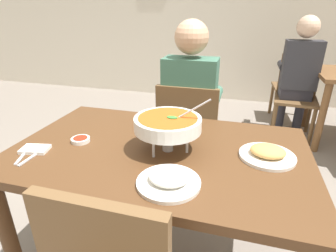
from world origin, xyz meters
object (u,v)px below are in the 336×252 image
at_px(chair_diner_main, 189,135).
at_px(appetizer_plate, 267,153).
at_px(curry_bowl, 168,124).
at_px(rice_plate, 169,180).
at_px(sauce_dish, 81,140).
at_px(diner_main, 191,103).
at_px(chair_bg_right, 300,82).
at_px(dining_table_main, 160,168).
at_px(chair_bg_left, 296,91).
at_px(patron_bg_left, 299,71).

distance_m(chair_diner_main, appetizer_plate, 0.86).
bearing_deg(curry_bowl, rice_plate, -73.63).
relative_size(curry_bowl, sauce_dish, 3.69).
bearing_deg(sauce_dish, diner_main, 63.49).
height_order(curry_bowl, rice_plate, curry_bowl).
distance_m(rice_plate, sauce_dish, 0.55).
relative_size(chair_diner_main, chair_bg_right, 1.00).
bearing_deg(dining_table_main, chair_bg_left, 66.66).
height_order(dining_table_main, chair_diner_main, chair_diner_main).
xyz_separation_m(dining_table_main, sauce_dish, (-0.39, -0.04, 0.12)).
bearing_deg(chair_bg_left, chair_diner_main, -122.67).
bearing_deg(patron_bg_left, rice_plate, -108.46).
relative_size(appetizer_plate, chair_bg_left, 0.27).
xyz_separation_m(rice_plate, patron_bg_left, (0.79, 2.37, -0.04)).
bearing_deg(dining_table_main, curry_bowl, -7.35).
bearing_deg(rice_plate, appetizer_plate, 40.27).
distance_m(sauce_dish, patron_bg_left, 2.51).
bearing_deg(appetizer_plate, diner_main, 124.56).
height_order(sauce_dish, chair_bg_right, chair_bg_right).
relative_size(rice_plate, chair_bg_left, 0.27).
height_order(rice_plate, appetizer_plate, same).
distance_m(diner_main, sauce_dish, 0.88).
bearing_deg(chair_bg_right, diner_main, -119.04).
distance_m(chair_diner_main, chair_bg_right, 2.18).
relative_size(diner_main, appetizer_plate, 5.46).
distance_m(sauce_dish, chair_bg_left, 2.59).
height_order(dining_table_main, curry_bowl, curry_bowl).
xyz_separation_m(curry_bowl, sauce_dish, (-0.43, -0.04, -0.12)).
relative_size(dining_table_main, patron_bg_left, 1.04).
bearing_deg(diner_main, rice_plate, -83.27).
relative_size(curry_bowl, appetizer_plate, 1.39).
bearing_deg(diner_main, chair_diner_main, -90.00).
bearing_deg(chair_bg_right, sauce_dish, -118.31).
relative_size(rice_plate, sauce_dish, 2.67).
relative_size(diner_main, curry_bowl, 3.94).
bearing_deg(curry_bowl, diner_main, 93.30).
distance_m(dining_table_main, diner_main, 0.75).
bearing_deg(chair_bg_right, curry_bowl, -110.86).
xyz_separation_m(rice_plate, chair_bg_right, (0.93, 2.88, -0.28)).
bearing_deg(chair_bg_left, chair_bg_right, 76.51).
xyz_separation_m(appetizer_plate, sauce_dish, (-0.87, -0.09, -0.01)).
bearing_deg(sauce_dish, patron_bg_left, 58.84).
height_order(appetizer_plate, sauce_dish, appetizer_plate).
bearing_deg(diner_main, chair_bg_left, 56.74).
distance_m(curry_bowl, sauce_dish, 0.45).
xyz_separation_m(appetizer_plate, patron_bg_left, (0.43, 2.06, -0.04)).
distance_m(diner_main, appetizer_plate, 0.85).
relative_size(chair_diner_main, curry_bowl, 2.71).
distance_m(chair_diner_main, chair_bg_left, 1.73).
height_order(dining_table_main, rice_plate, rice_plate).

